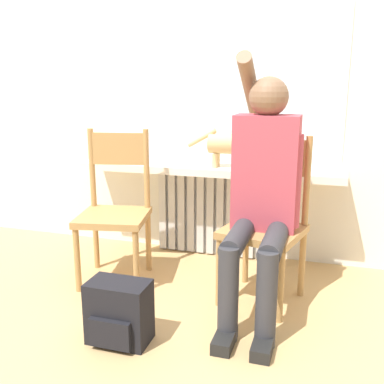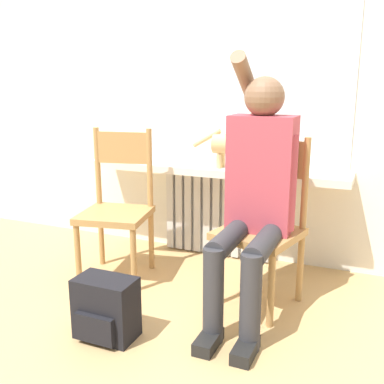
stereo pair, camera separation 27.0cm
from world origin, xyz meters
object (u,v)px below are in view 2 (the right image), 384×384
at_px(chair_left, 117,205).
at_px(chair_right, 263,223).
at_px(cat, 240,145).
at_px(backpack, 106,309).
at_px(person, 256,188).

relative_size(chair_left, chair_right, 1.00).
bearing_deg(chair_right, cat, 136.04).
relative_size(cat, backpack, 1.78).
xyz_separation_m(cat, backpack, (-0.32, -1.09, -0.67)).
relative_size(chair_right, cat, 1.73).
bearing_deg(backpack, chair_left, 117.16).
relative_size(person, cat, 2.54).
xyz_separation_m(person, cat, (-0.26, 0.55, 0.14)).
bearing_deg(cat, chair_right, -57.68).
xyz_separation_m(chair_right, cat, (-0.27, 0.43, 0.36)).
bearing_deg(person, cat, 115.33).
distance_m(chair_right, person, 0.25).
relative_size(chair_right, person, 0.68).
bearing_deg(chair_left, chair_right, -11.31).
bearing_deg(chair_left, person, -18.88).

